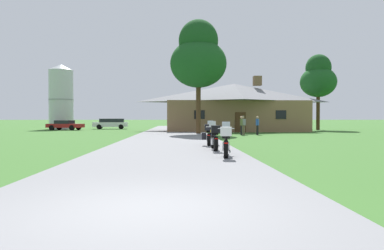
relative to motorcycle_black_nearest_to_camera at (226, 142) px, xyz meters
name	(u,v)px	position (x,y,z in m)	size (l,w,h in m)	color
ground_plane	(172,139)	(-2.27, 12.43, -0.62)	(500.00, 500.00, 0.00)	#386628
asphalt_driveway	(171,140)	(-2.27, 10.43, -0.59)	(6.40, 80.00, 0.06)	slate
motorcycle_black_nearest_to_camera	(226,142)	(0.00, 0.00, 0.00)	(0.75, 2.08, 1.30)	black
motorcycle_yellow_second_in_row	(214,138)	(-0.16, 2.71, 0.00)	(0.66, 2.08, 1.30)	black
motorcycle_blue_farthest_in_row	(209,135)	(-0.15, 5.50, -0.01)	(0.90, 2.08, 1.30)	black
stone_lodge	(234,107)	(4.61, 27.52, 2.19)	(16.09, 9.23, 6.35)	brown
bystander_gray_shirt_near_lodge	(243,124)	(3.93, 17.95, 0.33)	(0.53, 0.31, 1.69)	#75664C
bystander_olive_shirt_beside_signpost	(241,124)	(3.66, 17.29, 0.31)	(0.26, 0.55, 1.67)	black
bystander_blue_shirt_by_tree	(257,124)	(5.16, 17.68, 0.31)	(0.35, 0.50, 1.67)	black
tree_by_lodge_front	(198,57)	(0.05, 19.70, 6.55)	(5.25, 5.25, 10.63)	#422D19
tree_right_of_lodge	(318,78)	(15.54, 30.08, 5.84)	(4.41, 4.41, 9.38)	#422D19
metal_silo_distant	(61,97)	(-17.48, 34.57, 3.70)	(3.22, 3.22, 8.63)	#B2B7BC
parked_white_suv_far_left	(111,123)	(-10.93, 34.78, 0.16)	(4.77, 2.32, 1.40)	silver
parked_red_sedan_far_left	(65,125)	(-15.71, 30.59, 0.02)	(4.48, 2.63, 1.20)	maroon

